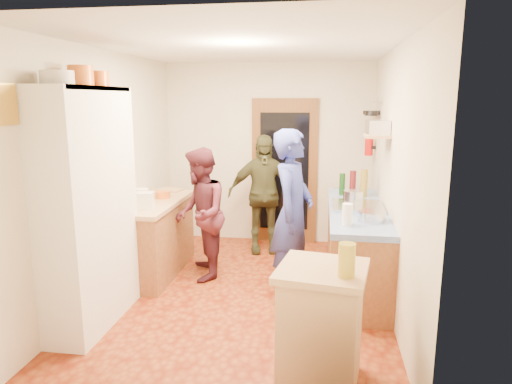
% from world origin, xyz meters
% --- Properties ---
extents(floor, '(3.00, 4.00, 0.02)m').
position_xyz_m(floor, '(0.00, 0.00, -0.01)').
color(floor, brown).
rests_on(floor, ground).
extents(ceiling, '(3.00, 4.00, 0.02)m').
position_xyz_m(ceiling, '(0.00, 0.00, 2.61)').
color(ceiling, silver).
rests_on(ceiling, ground).
extents(wall_back, '(3.00, 0.02, 2.60)m').
position_xyz_m(wall_back, '(0.00, 2.01, 1.30)').
color(wall_back, beige).
rests_on(wall_back, ground).
extents(wall_front, '(3.00, 0.02, 2.60)m').
position_xyz_m(wall_front, '(0.00, -2.01, 1.30)').
color(wall_front, beige).
rests_on(wall_front, ground).
extents(wall_left, '(0.02, 4.00, 2.60)m').
position_xyz_m(wall_left, '(-1.51, 0.00, 1.30)').
color(wall_left, beige).
rests_on(wall_left, ground).
extents(wall_right, '(0.02, 4.00, 2.60)m').
position_xyz_m(wall_right, '(1.51, 0.00, 1.30)').
color(wall_right, beige).
rests_on(wall_right, ground).
extents(door_frame, '(0.95, 0.06, 2.10)m').
position_xyz_m(door_frame, '(0.25, 1.97, 1.05)').
color(door_frame, brown).
rests_on(door_frame, ground).
extents(door_glass, '(0.70, 0.02, 1.70)m').
position_xyz_m(door_glass, '(0.25, 1.94, 1.05)').
color(door_glass, black).
rests_on(door_glass, door_frame).
extents(hutch_body, '(0.40, 1.20, 2.20)m').
position_xyz_m(hutch_body, '(-1.30, -0.80, 1.10)').
color(hutch_body, white).
rests_on(hutch_body, ground).
extents(hutch_top_shelf, '(0.40, 1.14, 0.04)m').
position_xyz_m(hutch_top_shelf, '(-1.30, -0.80, 2.18)').
color(hutch_top_shelf, white).
rests_on(hutch_top_shelf, hutch_body).
extents(plate_stack, '(0.26, 0.26, 0.11)m').
position_xyz_m(plate_stack, '(-1.30, -1.14, 2.25)').
color(plate_stack, white).
rests_on(plate_stack, hutch_top_shelf).
extents(orange_pot_a, '(0.22, 0.22, 0.17)m').
position_xyz_m(orange_pot_a, '(-1.30, -0.78, 2.29)').
color(orange_pot_a, orange).
rests_on(orange_pot_a, hutch_top_shelf).
extents(orange_pot_b, '(0.16, 0.16, 0.15)m').
position_xyz_m(orange_pot_b, '(-1.30, -0.43, 2.27)').
color(orange_pot_b, orange).
rests_on(orange_pot_b, hutch_top_shelf).
extents(left_counter_base, '(0.60, 1.40, 0.85)m').
position_xyz_m(left_counter_base, '(-1.20, 0.45, 0.42)').
color(left_counter_base, '#9F5E37').
rests_on(left_counter_base, ground).
extents(left_counter_top, '(0.64, 1.44, 0.05)m').
position_xyz_m(left_counter_top, '(-1.20, 0.45, 0.88)').
color(left_counter_top, tan).
rests_on(left_counter_top, left_counter_base).
extents(toaster, '(0.27, 0.21, 0.18)m').
position_xyz_m(toaster, '(-1.15, 0.06, 0.99)').
color(toaster, white).
rests_on(toaster, left_counter_top).
extents(kettle, '(0.17, 0.17, 0.18)m').
position_xyz_m(kettle, '(-1.25, 0.29, 0.99)').
color(kettle, white).
rests_on(kettle, left_counter_top).
extents(orange_bowl, '(0.22, 0.22, 0.08)m').
position_xyz_m(orange_bowl, '(-1.12, 0.63, 0.94)').
color(orange_bowl, orange).
rests_on(orange_bowl, left_counter_top).
extents(chopping_board, '(0.34, 0.28, 0.02)m').
position_xyz_m(chopping_board, '(-1.18, 1.07, 0.91)').
color(chopping_board, tan).
rests_on(chopping_board, left_counter_top).
extents(right_counter_base, '(0.60, 2.20, 0.84)m').
position_xyz_m(right_counter_base, '(1.20, 0.50, 0.42)').
color(right_counter_base, '#9F5E37').
rests_on(right_counter_base, ground).
extents(right_counter_top, '(0.62, 2.22, 0.06)m').
position_xyz_m(right_counter_top, '(1.20, 0.50, 0.87)').
color(right_counter_top, '#0436B5').
rests_on(right_counter_top, right_counter_base).
extents(hob, '(0.55, 0.58, 0.04)m').
position_xyz_m(hob, '(1.20, 0.45, 0.92)').
color(hob, silver).
rests_on(hob, right_counter_top).
extents(pot_on_hob, '(0.22, 0.22, 0.14)m').
position_xyz_m(pot_on_hob, '(1.15, 0.51, 1.01)').
color(pot_on_hob, silver).
rests_on(pot_on_hob, hob).
extents(bottle_a, '(0.08, 0.08, 0.28)m').
position_xyz_m(bottle_a, '(1.05, 1.13, 1.04)').
color(bottle_a, '#143F14').
rests_on(bottle_a, right_counter_top).
extents(bottle_b, '(0.08, 0.08, 0.31)m').
position_xyz_m(bottle_b, '(1.18, 1.13, 1.06)').
color(bottle_b, '#591419').
rests_on(bottle_b, right_counter_top).
extents(bottle_c, '(0.09, 0.09, 0.34)m').
position_xyz_m(bottle_c, '(1.31, 1.06, 1.07)').
color(bottle_c, olive).
rests_on(bottle_c, right_counter_top).
extents(paper_towel, '(0.11, 0.11, 0.21)m').
position_xyz_m(paper_towel, '(1.05, -0.30, 1.01)').
color(paper_towel, white).
rests_on(paper_towel, right_counter_top).
extents(mixing_bowl, '(0.33, 0.33, 0.10)m').
position_xyz_m(mixing_bowl, '(1.30, -0.10, 0.95)').
color(mixing_bowl, silver).
rests_on(mixing_bowl, right_counter_top).
extents(island_base, '(0.63, 0.63, 0.86)m').
position_xyz_m(island_base, '(0.83, -1.48, 0.43)').
color(island_base, tan).
rests_on(island_base, ground).
extents(island_top, '(0.71, 0.71, 0.05)m').
position_xyz_m(island_top, '(0.83, -1.48, 0.89)').
color(island_top, tan).
rests_on(island_top, island_base).
extents(cutting_board, '(0.39, 0.33, 0.02)m').
position_xyz_m(cutting_board, '(0.78, -1.42, 0.90)').
color(cutting_board, white).
rests_on(cutting_board, island_top).
extents(oil_jar, '(0.13, 0.13, 0.23)m').
position_xyz_m(oil_jar, '(0.98, -1.62, 1.03)').
color(oil_jar, '#AD9E2D').
rests_on(oil_jar, island_top).
extents(pan_rail, '(0.02, 0.65, 0.02)m').
position_xyz_m(pan_rail, '(1.46, 1.52, 2.05)').
color(pan_rail, silver).
rests_on(pan_rail, wall_right).
extents(pan_hang_a, '(0.18, 0.18, 0.05)m').
position_xyz_m(pan_hang_a, '(1.40, 1.35, 1.92)').
color(pan_hang_a, black).
rests_on(pan_hang_a, pan_rail).
extents(pan_hang_b, '(0.16, 0.16, 0.05)m').
position_xyz_m(pan_hang_b, '(1.40, 1.55, 1.90)').
color(pan_hang_b, black).
rests_on(pan_hang_b, pan_rail).
extents(pan_hang_c, '(0.17, 0.17, 0.05)m').
position_xyz_m(pan_hang_c, '(1.40, 1.75, 1.91)').
color(pan_hang_c, black).
rests_on(pan_hang_c, pan_rail).
extents(wall_shelf, '(0.26, 0.42, 0.03)m').
position_xyz_m(wall_shelf, '(1.37, 0.45, 1.70)').
color(wall_shelf, tan).
rests_on(wall_shelf, wall_right).
extents(radio, '(0.24, 0.31, 0.15)m').
position_xyz_m(radio, '(1.37, 0.45, 1.79)').
color(radio, silver).
rests_on(radio, wall_shelf).
extents(ext_bracket, '(0.06, 0.10, 0.04)m').
position_xyz_m(ext_bracket, '(1.47, 1.70, 1.45)').
color(ext_bracket, black).
rests_on(ext_bracket, wall_right).
extents(fire_extinguisher, '(0.11, 0.11, 0.32)m').
position_xyz_m(fire_extinguisher, '(1.41, 1.70, 1.50)').
color(fire_extinguisher, red).
rests_on(fire_extinguisher, wall_right).
extents(picture_frame, '(0.03, 0.25, 0.30)m').
position_xyz_m(picture_frame, '(-1.48, -1.55, 2.05)').
color(picture_frame, gold).
rests_on(picture_frame, wall_left).
extents(person_hob, '(0.56, 0.73, 1.79)m').
position_xyz_m(person_hob, '(0.53, 0.11, 0.89)').
color(person_hob, '#313A94').
rests_on(person_hob, ground).
extents(person_left, '(0.76, 0.88, 1.55)m').
position_xyz_m(person_left, '(-0.58, 0.44, 0.77)').
color(person_left, '#4D1D28').
rests_on(person_left, ground).
extents(person_back, '(1.02, 0.59, 1.63)m').
position_xyz_m(person_back, '(0.01, 1.45, 0.81)').
color(person_back, '#3B3B21').
rests_on(person_back, ground).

